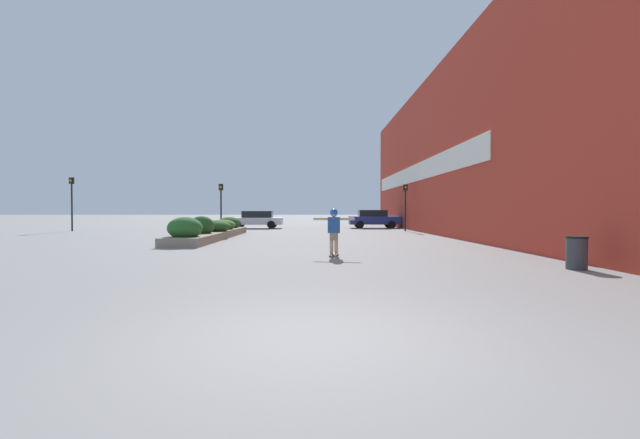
# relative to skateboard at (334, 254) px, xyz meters

# --- Properties ---
(ground_plane) EXTENTS (300.00, 300.00, 0.00)m
(ground_plane) POSITION_rel_skateboard_xyz_m (-0.63, -8.77, -0.07)
(ground_plane) COLOR gray
(building_wall_right) EXTENTS (0.67, 43.37, 9.87)m
(building_wall_right) POSITION_rel_skateboard_xyz_m (6.84, 10.82, 4.86)
(building_wall_right) COLOR #B23323
(building_wall_right) RESTS_ON ground_plane
(planter_box) EXTENTS (1.75, 11.72, 1.18)m
(planter_box) POSITION_rel_skateboard_xyz_m (-5.88, 8.80, 0.38)
(planter_box) COLOR gray
(planter_box) RESTS_ON ground_plane
(skateboard) EXTENTS (0.35, 0.78, 0.09)m
(skateboard) POSITION_rel_skateboard_xyz_m (0.00, 0.00, 0.00)
(skateboard) COLOR olive
(skateboard) RESTS_ON ground_plane
(skateboarder) EXTENTS (1.30, 0.35, 1.40)m
(skateboarder) POSITION_rel_skateboard_xyz_m (0.00, -0.00, 0.87)
(skateboarder) COLOR tan
(skateboarder) RESTS_ON skateboard
(trash_bin) EXTENTS (0.50, 0.50, 0.81)m
(trash_bin) POSITION_rel_skateboard_xyz_m (5.77, -3.16, 0.34)
(trash_bin) COLOR #38383D
(trash_bin) RESTS_ON ground_plane
(car_leftmost) EXTENTS (4.15, 1.89, 1.49)m
(car_leftmost) POSITION_rel_skateboard_xyz_m (4.35, 21.86, 0.71)
(car_leftmost) COLOR navy
(car_leftmost) RESTS_ON ground_plane
(car_center_left) EXTENTS (4.35, 1.89, 1.41)m
(car_center_left) POSITION_rel_skateboard_xyz_m (-5.31, 21.36, 0.68)
(car_center_left) COLOR silver
(car_center_left) RESTS_ON ground_plane
(car_center_right) EXTENTS (4.22, 1.95, 1.40)m
(car_center_right) POSITION_rel_skateboard_xyz_m (15.24, 23.16, 0.67)
(car_center_right) COLOR maroon
(car_center_right) RESTS_ON ground_plane
(traffic_light_left) EXTENTS (0.28, 0.30, 3.30)m
(traffic_light_left) POSITION_rel_skateboard_xyz_m (-7.07, 16.27, 2.19)
(traffic_light_left) COLOR black
(traffic_light_left) RESTS_ON ground_plane
(traffic_light_right) EXTENTS (0.28, 0.30, 3.31)m
(traffic_light_right) POSITION_rel_skateboard_xyz_m (5.84, 16.64, 2.20)
(traffic_light_right) COLOR black
(traffic_light_right) RESTS_ON ground_plane
(traffic_light_far_left) EXTENTS (0.28, 0.30, 3.76)m
(traffic_light_far_left) POSITION_rel_skateboard_xyz_m (-17.54, 16.64, 2.47)
(traffic_light_far_left) COLOR black
(traffic_light_far_left) RESTS_ON ground_plane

